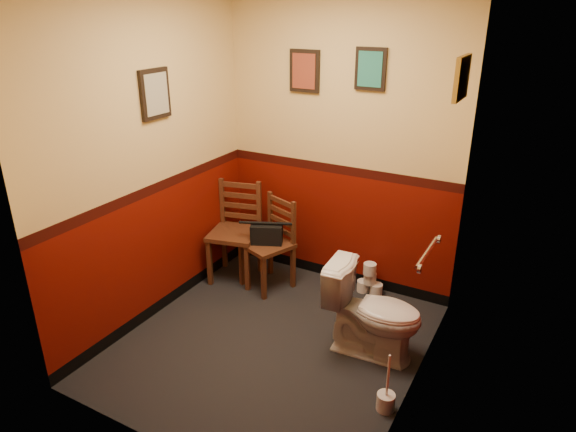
{
  "coord_description": "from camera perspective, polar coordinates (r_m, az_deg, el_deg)",
  "views": [
    {
      "loc": [
        1.74,
        -2.89,
        2.5
      ],
      "look_at": [
        0.0,
        0.25,
        1.0
      ],
      "focal_mm": 32.0,
      "sensor_mm": 36.0,
      "label": 1
    }
  ],
  "objects": [
    {
      "name": "toilet_brush",
      "position": [
        3.65,
        10.81,
        -19.51
      ],
      "size": [
        0.12,
        0.12,
        0.44
      ],
      "color": "silver",
      "rests_on": "floor"
    },
    {
      "name": "framed_print_back_a",
      "position": [
        4.61,
        1.85,
        15.8
      ],
      "size": [
        0.28,
        0.04,
        0.36
      ],
      "color": "black",
      "rests_on": "wall_back"
    },
    {
      "name": "toilet",
      "position": [
        3.95,
        9.47,
        -10.52
      ],
      "size": [
        0.75,
        0.45,
        0.71
      ],
      "primitive_type": "imported",
      "rotation": [
        0.0,
        0.0,
        1.63
      ],
      "color": "white",
      "rests_on": "floor"
    },
    {
      "name": "chair_left",
      "position": [
        4.93,
        -5.8,
        -1.74
      ],
      "size": [
        0.53,
        0.53,
        0.94
      ],
      "rotation": [
        0.0,
        0.0,
        0.24
      ],
      "color": "#592E1A",
      "rests_on": "floor"
    },
    {
      "name": "wall_back",
      "position": [
        4.59,
        5.8,
        8.05
      ],
      "size": [
        2.2,
        0.0,
        2.7
      ],
      "primitive_type": "cube",
      "rotation": [
        1.57,
        0.0,
        0.0
      ],
      "color": "#5F0D05",
      "rests_on": "ground"
    },
    {
      "name": "handbag",
      "position": [
        4.7,
        -2.39,
        -1.98
      ],
      "size": [
        0.32,
        0.25,
        0.21
      ],
      "rotation": [
        0.0,
        0.0,
        0.42
      ],
      "color": "black",
      "rests_on": "chair_right"
    },
    {
      "name": "wall_front",
      "position": [
        2.68,
        -15.18,
        -3.52
      ],
      "size": [
        2.2,
        0.0,
        2.7
      ],
      "primitive_type": "cube",
      "rotation": [
        -1.57,
        0.0,
        0.0
      ],
      "color": "#5F0D05",
      "rests_on": "ground"
    },
    {
      "name": "framed_print_left",
      "position": [
        4.16,
        -14.54,
        12.99
      ],
      "size": [
        0.04,
        0.3,
        0.38
      ],
      "color": "black",
      "rests_on": "wall_left"
    },
    {
      "name": "grab_bar",
      "position": [
        3.57,
        15.26,
        -3.94
      ],
      "size": [
        0.05,
        0.56,
        0.06
      ],
      "color": "silver",
      "rests_on": "wall_right"
    },
    {
      "name": "floor",
      "position": [
        4.2,
        -1.7,
        -13.89
      ],
      "size": [
        2.2,
        2.4,
        0.0
      ],
      "primitive_type": "cube",
      "color": "black",
      "rests_on": "ground"
    },
    {
      "name": "framed_print_right",
      "position": [
        3.58,
        18.73,
        14.33
      ],
      "size": [
        0.04,
        0.34,
        0.28
      ],
      "color": "olive",
      "rests_on": "wall_right"
    },
    {
      "name": "tp_stack",
      "position": [
        4.81,
        9.07,
        -7.1
      ],
      "size": [
        0.24,
        0.15,
        0.32
      ],
      "color": "silver",
      "rests_on": "floor"
    },
    {
      "name": "chair_right",
      "position": [
        4.77,
        -2.0,
        -3.06
      ],
      "size": [
        0.52,
        0.52,
        0.86
      ],
      "rotation": [
        0.0,
        0.0,
        -0.37
      ],
      "color": "#592E1A",
      "rests_on": "floor"
    },
    {
      "name": "wall_right",
      "position": [
        3.18,
        15.38,
        0.62
      ],
      "size": [
        0.0,
        2.4,
        2.7
      ],
      "primitive_type": "cube",
      "rotation": [
        1.57,
        0.0,
        -1.57
      ],
      "color": "#5F0D05",
      "rests_on": "ground"
    },
    {
      "name": "framed_print_back_b",
      "position": [
        4.36,
        9.16,
        15.82
      ],
      "size": [
        0.26,
        0.04,
        0.34
      ],
      "color": "black",
      "rests_on": "wall_back"
    },
    {
      "name": "wall_left",
      "position": [
        4.21,
        -15.0,
        6.05
      ],
      "size": [
        0.0,
        2.4,
        2.7
      ],
      "primitive_type": "cube",
      "rotation": [
        1.57,
        0.0,
        1.57
      ],
      "color": "#5F0D05",
      "rests_on": "ground"
    }
  ]
}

